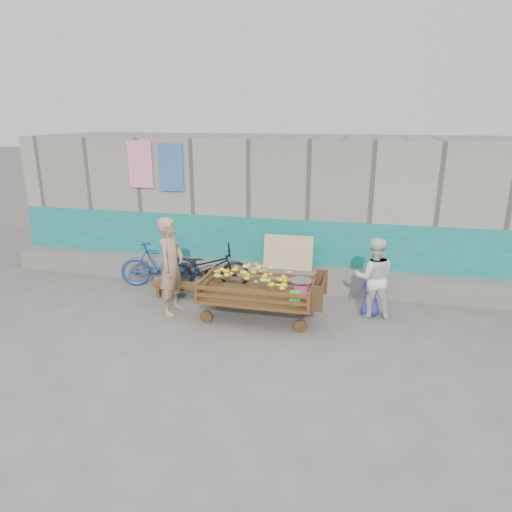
% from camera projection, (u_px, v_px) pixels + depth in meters
% --- Properties ---
extents(ground, '(80.00, 80.00, 0.00)m').
position_uv_depth(ground, '(246.00, 336.00, 7.45)').
color(ground, '#5A5753').
rests_on(ground, ground).
extents(building_wall, '(12.00, 3.50, 3.00)m').
position_uv_depth(building_wall, '(289.00, 203.00, 10.79)').
color(building_wall, gray).
rests_on(building_wall, ground).
extents(banana_cart, '(2.16, 0.99, 0.92)m').
position_uv_depth(banana_cart, '(255.00, 285.00, 7.92)').
color(banana_cart, '#512A15').
rests_on(banana_cart, ground).
extents(bench, '(1.10, 0.33, 0.28)m').
position_uv_depth(bench, '(181.00, 287.00, 9.00)').
color(bench, '#512A15').
rests_on(bench, ground).
extents(vendor_man, '(0.46, 0.67, 1.77)m').
position_uv_depth(vendor_man, '(171.00, 266.00, 8.11)').
color(vendor_man, '#A67F5E').
rests_on(vendor_man, ground).
extents(woman, '(0.75, 0.62, 1.44)m').
position_uv_depth(woman, '(374.00, 278.00, 8.01)').
color(woman, white).
rests_on(woman, ground).
extents(child, '(0.49, 0.37, 0.91)m').
position_uv_depth(child, '(371.00, 292.00, 8.10)').
color(child, '#2E339E').
rests_on(child, ground).
extents(bicycle_dark, '(1.86, 1.16, 0.92)m').
position_uv_depth(bicycle_dark, '(206.00, 268.00, 9.33)').
color(bicycle_dark, black).
rests_on(bicycle_dark, ground).
extents(bicycle_blue, '(1.65, 0.94, 0.95)m').
position_uv_depth(bicycle_blue, '(159.00, 264.00, 9.56)').
color(bicycle_blue, navy).
rests_on(bicycle_blue, ground).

